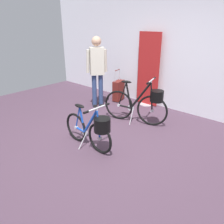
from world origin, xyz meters
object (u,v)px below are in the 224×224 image
Objects in this scene: folding_bike_foreground at (92,128)px; visitor_near_wall at (97,68)px; display_bike_left at (141,103)px; floor_banner_stand at (148,74)px; rolling_suitcase at (119,90)px.

folding_bike_foreground is 0.66× the size of visitor_near_wall.
display_bike_left is (-0.00, 1.37, 0.06)m from folding_bike_foreground.
folding_bike_foreground is at bearing -77.53° from floor_banner_stand.
floor_banner_stand is 2.14× the size of rolling_suitcase.
visitor_near_wall reaches higher than rolling_suitcase.
rolling_suitcase is at bearing 120.24° from folding_bike_foreground.
floor_banner_stand is 1.26m from visitor_near_wall.
folding_bike_foreground is 1.35× the size of rolling_suitcase.
display_bike_left is 1.45m from visitor_near_wall.
visitor_near_wall is (-1.35, 1.47, 0.59)m from folding_bike_foreground.
floor_banner_stand is at bearing 116.97° from display_bike_left.
display_bike_left is 0.79× the size of visitor_near_wall.
floor_banner_stand is at bearing 48.77° from visitor_near_wall.
rolling_suitcase is at bearing 82.32° from visitor_near_wall.
rolling_suitcase is (-1.26, 2.16, -0.10)m from folding_bike_foreground.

